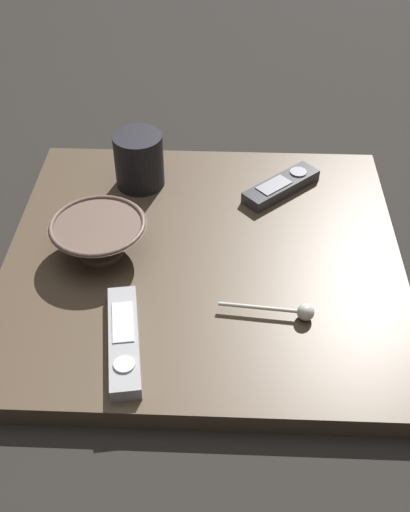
% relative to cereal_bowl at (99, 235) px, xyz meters
% --- Properties ---
extents(ground_plane, '(6.00, 6.00, 0.00)m').
position_rel_cereal_bowl_xyz_m(ground_plane, '(0.00, 0.17, -0.07)').
color(ground_plane, black).
extents(table, '(0.63, 0.66, 0.03)m').
position_rel_cereal_bowl_xyz_m(table, '(0.00, 0.17, -0.05)').
color(table, '#4C3D2D').
rests_on(table, ground).
extents(cereal_bowl, '(0.16, 0.16, 0.06)m').
position_rel_cereal_bowl_xyz_m(cereal_bowl, '(0.00, 0.00, 0.00)').
color(cereal_bowl, brown).
rests_on(cereal_bowl, table).
extents(coffee_mug, '(0.09, 0.09, 0.10)m').
position_rel_cereal_bowl_xyz_m(coffee_mug, '(-0.20, 0.04, 0.02)').
color(coffee_mug, black).
rests_on(coffee_mug, table).
extents(teaspoon, '(0.03, 0.14, 0.03)m').
position_rel_cereal_bowl_xyz_m(teaspoon, '(0.14, 0.31, -0.02)').
color(teaspoon, silver).
rests_on(teaspoon, table).
extents(tv_remote_near, '(0.20, 0.07, 0.02)m').
position_rel_cereal_bowl_xyz_m(tv_remote_near, '(0.20, 0.07, -0.02)').
color(tv_remote_near, '#9E9EA3').
rests_on(tv_remote_near, table).
extents(tv_remote_far, '(0.14, 0.15, 0.02)m').
position_rel_cereal_bowl_xyz_m(tv_remote_far, '(-0.18, 0.31, -0.02)').
color(tv_remote_far, '#38383D').
rests_on(tv_remote_far, table).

